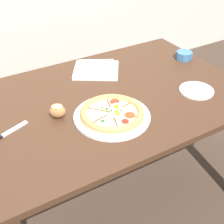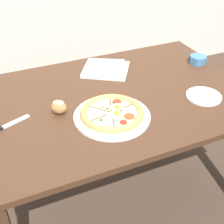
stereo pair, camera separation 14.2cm
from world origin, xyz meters
name	(u,v)px [view 1 (the left image)]	position (x,y,z in m)	size (l,w,h in m)	color
ground_plane	(111,190)	(0.00, 0.00, 0.00)	(12.00, 12.00, 0.00)	#3D2D23
dining_table	(111,110)	(0.00, 0.00, 0.64)	(1.40, 0.94, 0.72)	#422819
pizza	(112,114)	(-0.09, -0.17, 0.74)	(0.35, 0.35, 0.05)	white
ramekin_bowl	(184,55)	(0.61, 0.14, 0.75)	(0.10, 0.10, 0.05)	teal
napkin_folded	(96,69)	(0.06, 0.26, 0.74)	(0.33, 0.31, 0.04)	silver
bread_piece_near	(57,111)	(-0.30, -0.04, 0.76)	(0.09, 0.09, 0.07)	#A3703D
knife_main	(5,134)	(-0.55, -0.04, 0.73)	(0.22, 0.10, 0.01)	silver
side_saucer	(196,90)	(0.40, -0.19, 0.73)	(0.18, 0.18, 0.01)	white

